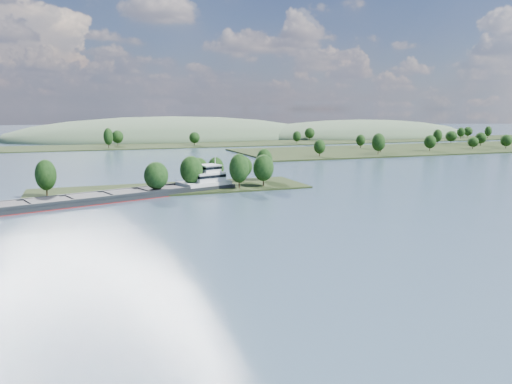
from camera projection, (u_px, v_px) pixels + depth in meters
name	position (u px, v px, depth m)	size (l,w,h in m)	color
ground	(216.00, 224.00, 127.19)	(1800.00, 1800.00, 0.00)	#394D63
tree_island	(192.00, 177.00, 183.46)	(100.00, 31.88, 14.08)	black
right_bank	(451.00, 147.00, 372.25)	(320.00, 90.00, 15.06)	black
back_shoreline	(130.00, 146.00, 389.22)	(900.00, 60.00, 16.09)	black
hill_east	(360.00, 136.00, 539.66)	(260.00, 140.00, 36.00)	#445B3E
hill_west	(171.00, 138.00, 499.47)	(320.00, 160.00, 44.00)	#445B3E
cargo_barge	(130.00, 193.00, 164.76)	(90.11, 37.96, 12.33)	black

